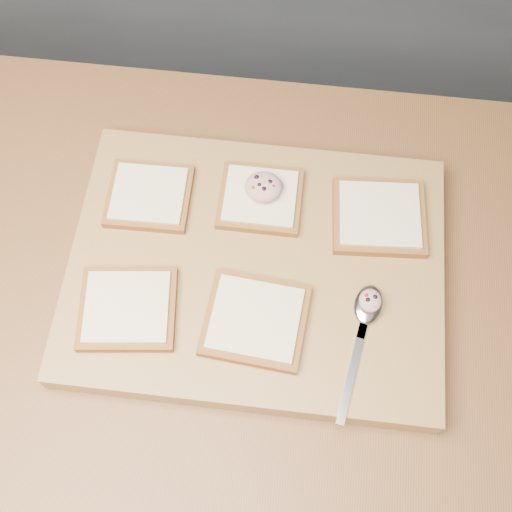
{
  "coord_description": "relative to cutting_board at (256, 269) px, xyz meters",
  "views": [
    {
      "loc": [
        0.03,
        -0.3,
        1.73
      ],
      "look_at": [
        -0.01,
        0.05,
        0.96
      ],
      "focal_mm": 45.0,
      "sensor_mm": 36.0,
      "label": 1
    }
  ],
  "objects": [
    {
      "name": "ground",
      "position": [
        0.01,
        -0.05,
        -0.92
      ],
      "size": [
        4.0,
        4.0,
        0.0
      ],
      "primitive_type": "plane",
      "color": "#515459",
      "rests_on": "ground"
    },
    {
      "name": "island_counter",
      "position": [
        0.01,
        -0.05,
        -0.47
      ],
      "size": [
        2.0,
        0.8,
        0.9
      ],
      "color": "slate",
      "rests_on": "ground"
    },
    {
      "name": "cutting_board",
      "position": [
        0.0,
        0.0,
        0.0
      ],
      "size": [
        0.51,
        0.39,
        0.04
      ],
      "primitive_type": "cube",
      "color": "#9D7943",
      "rests_on": "island_counter"
    },
    {
      "name": "bread_far_left",
      "position": [
        -0.16,
        0.08,
        0.03
      ],
      "size": [
        0.12,
        0.11,
        0.02
      ],
      "color": "brown",
      "rests_on": "cutting_board"
    },
    {
      "name": "bread_far_center",
      "position": [
        -0.01,
        0.1,
        0.03
      ],
      "size": [
        0.12,
        0.11,
        0.02
      ],
      "color": "brown",
      "rests_on": "cutting_board"
    },
    {
      "name": "bread_far_right",
      "position": [
        0.16,
        0.09,
        0.03
      ],
      "size": [
        0.13,
        0.13,
        0.02
      ],
      "color": "brown",
      "rests_on": "cutting_board"
    },
    {
      "name": "bread_near_left",
      "position": [
        -0.16,
        -0.09,
        0.03
      ],
      "size": [
        0.14,
        0.13,
        0.02
      ],
      "color": "brown",
      "rests_on": "cutting_board"
    },
    {
      "name": "bread_near_center",
      "position": [
        0.01,
        -0.08,
        0.03
      ],
      "size": [
        0.14,
        0.13,
        0.02
      ],
      "color": "brown",
      "rests_on": "cutting_board"
    },
    {
      "name": "tuna_salad_dollop",
      "position": [
        -0.0,
        0.1,
        0.05
      ],
      "size": [
        0.05,
        0.05,
        0.02
      ],
      "color": "tan",
      "rests_on": "bread_far_center"
    },
    {
      "name": "spoon",
      "position": [
        0.15,
        -0.06,
        0.03
      ],
      "size": [
        0.06,
        0.19,
        0.01
      ],
      "color": "silver",
      "rests_on": "cutting_board"
    },
    {
      "name": "spoon_salad",
      "position": [
        0.15,
        -0.04,
        0.04
      ],
      "size": [
        0.03,
        0.03,
        0.02
      ],
      "color": "tan",
      "rests_on": "spoon"
    }
  ]
}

